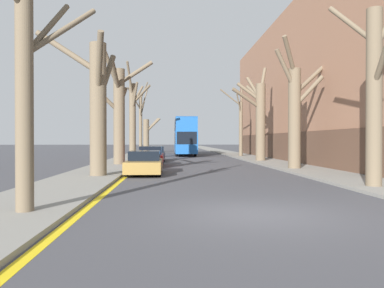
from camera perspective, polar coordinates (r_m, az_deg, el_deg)
name	(u,v)px	position (r m, az deg, el deg)	size (l,w,h in m)	color
ground_plane	(255,214)	(9.66, 9.58, -10.52)	(300.00, 300.00, 0.00)	#424247
sidewalk_left	(144,152)	(59.40, -7.29, -1.17)	(3.21, 120.00, 0.12)	gray
sidewalk_right	(222,152)	(59.84, 4.60, -1.15)	(3.21, 120.00, 0.12)	gray
building_facade_right	(330,90)	(37.41, 20.32, 7.76)	(10.08, 37.04, 13.15)	#93664C
kerb_line_stripe	(156,152)	(59.31, -5.57, -1.22)	(0.24, 120.00, 0.01)	yellow
street_tree_left_0	(23,57)	(10.19, -24.40, 12.02)	(3.11, 4.53, 7.93)	brown
street_tree_left_1	(97,103)	(19.14, -14.31, 6.00)	(3.93, 3.40, 7.37)	brown
street_tree_left_2	(119,111)	(27.81, -11.05, 5.02)	(3.83, 3.36, 8.58)	brown
street_tree_left_3	(133,117)	(36.56, -8.99, 4.14)	(2.31, 2.53, 9.17)	brown
street_tree_left_4	(141,121)	(45.75, -7.83, 3.56)	(2.39, 3.93, 8.78)	brown
street_tree_left_5	(147,135)	(55.22, -6.90, 1.44)	(2.68, 2.20, 5.18)	brown
street_tree_right_0	(374,91)	(15.90, 26.02, 7.32)	(2.26, 3.72, 7.61)	brown
street_tree_right_1	(295,111)	(24.22, 15.46, 4.82)	(4.04, 2.84, 8.05)	brown
street_tree_right_2	(259,117)	(32.98, 10.19, 4.14)	(3.51, 2.52, 8.35)	brown
street_tree_right_3	(240,125)	(41.94, 7.36, 2.86)	(2.88, 2.63, 8.01)	brown
double_decker_bus	(185,135)	(46.31, -1.11, 1.42)	(2.48, 11.32, 4.49)	#19519E
parked_car_0	(145,163)	(20.52, -7.22, -2.90)	(1.85, 4.40, 1.28)	olive
parked_car_1	(151,157)	(27.05, -6.29, -1.94)	(1.76, 4.37, 1.43)	maroon
parked_car_2	(154,154)	(33.25, -5.74, -1.54)	(1.83, 4.38, 1.32)	black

